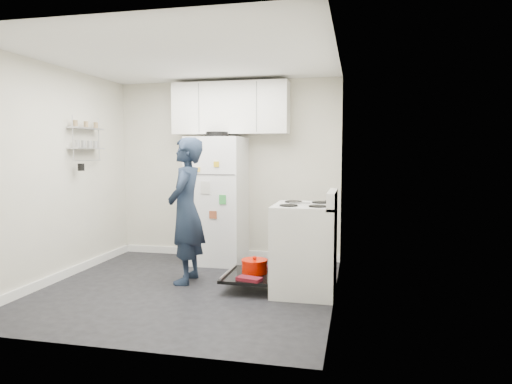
% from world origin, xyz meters
% --- Properties ---
extents(room, '(3.21, 3.21, 2.51)m').
position_xyz_m(room, '(-0.03, 0.03, 1.21)').
color(room, black).
rests_on(room, ground).
extents(electric_range, '(0.66, 0.76, 1.10)m').
position_xyz_m(electric_range, '(1.26, 0.15, 0.47)').
color(electric_range, silver).
rests_on(electric_range, ground).
extents(open_oven_door, '(0.55, 0.71, 0.23)m').
position_xyz_m(open_oven_door, '(0.69, 0.17, 0.19)').
color(open_oven_door, black).
rests_on(open_oven_door, ground).
extents(refrigerator, '(0.72, 0.74, 1.77)m').
position_xyz_m(refrigerator, '(-0.04, 1.25, 0.86)').
color(refrigerator, white).
rests_on(refrigerator, ground).
extents(upper_cabinets, '(1.60, 0.33, 0.70)m').
position_xyz_m(upper_cabinets, '(0.10, 1.43, 2.10)').
color(upper_cabinets, silver).
rests_on(upper_cabinets, room).
extents(wall_shelf_rack, '(0.14, 0.60, 0.61)m').
position_xyz_m(wall_shelf_rack, '(-1.52, 0.49, 1.68)').
color(wall_shelf_rack, '#B2B2B7').
rests_on(wall_shelf_rack, room).
extents(person, '(0.44, 0.64, 1.67)m').
position_xyz_m(person, '(-0.10, 0.24, 0.84)').
color(person, '#182337').
rests_on(person, ground).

